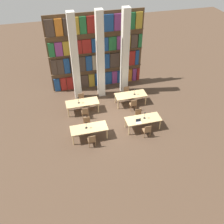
% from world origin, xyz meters
% --- Properties ---
extents(ground_plane, '(40.00, 40.00, 0.00)m').
position_xyz_m(ground_plane, '(0.00, 0.00, 0.00)').
color(ground_plane, '#4C3828').
extents(bookshelf_bank, '(6.69, 0.35, 5.50)m').
position_xyz_m(bookshelf_bank, '(-0.01, 4.16, 2.66)').
color(bookshelf_bank, brown).
rests_on(bookshelf_bank, ground_plane).
extents(pillar_left, '(0.47, 0.47, 6.00)m').
position_xyz_m(pillar_left, '(-1.68, 2.92, 3.00)').
color(pillar_left, silver).
rests_on(pillar_left, ground_plane).
extents(pillar_center, '(0.47, 0.47, 6.00)m').
position_xyz_m(pillar_center, '(0.00, 2.92, 3.00)').
color(pillar_center, silver).
rests_on(pillar_center, ground_plane).
extents(pillar_right, '(0.47, 0.47, 6.00)m').
position_xyz_m(pillar_right, '(1.68, 2.92, 3.00)').
color(pillar_right, silver).
rests_on(pillar_right, ground_plane).
extents(reading_table_0, '(2.13, 0.86, 0.76)m').
position_xyz_m(reading_table_0, '(-1.67, -1.29, 0.68)').
color(reading_table_0, tan).
rests_on(reading_table_0, ground_plane).
extents(chair_0, '(0.42, 0.40, 0.87)m').
position_xyz_m(chair_0, '(-1.65, -2.00, 0.47)').
color(chair_0, olive).
rests_on(chair_0, ground_plane).
extents(chair_1, '(0.42, 0.40, 0.87)m').
position_xyz_m(chair_1, '(-1.65, -0.57, 0.47)').
color(chair_1, olive).
rests_on(chair_1, ground_plane).
extents(desk_lamp_0, '(0.14, 0.14, 0.46)m').
position_xyz_m(desk_lamp_0, '(-1.81, -1.26, 1.07)').
color(desk_lamp_0, black).
rests_on(desk_lamp_0, reading_table_0).
extents(reading_table_1, '(2.13, 0.86, 0.76)m').
position_xyz_m(reading_table_1, '(1.62, -1.31, 0.68)').
color(reading_table_1, tan).
rests_on(reading_table_1, ground_plane).
extents(chair_2, '(0.42, 0.40, 0.87)m').
position_xyz_m(chair_2, '(1.61, -2.02, 0.47)').
color(chair_2, olive).
rests_on(chair_2, ground_plane).
extents(chair_3, '(0.42, 0.40, 0.87)m').
position_xyz_m(chair_3, '(1.61, -0.60, 0.47)').
color(chair_3, olive).
rests_on(chair_3, ground_plane).
extents(desk_lamp_1, '(0.14, 0.14, 0.47)m').
position_xyz_m(desk_lamp_1, '(1.71, -1.28, 1.07)').
color(desk_lamp_1, black).
rests_on(desk_lamp_1, reading_table_1).
extents(laptop, '(0.32, 0.22, 0.21)m').
position_xyz_m(laptop, '(1.25, -1.54, 0.80)').
color(laptop, silver).
rests_on(laptop, reading_table_1).
extents(reading_table_2, '(2.13, 0.86, 0.76)m').
position_xyz_m(reading_table_2, '(-1.64, 1.26, 0.68)').
color(reading_table_2, tan).
rests_on(reading_table_2, ground_plane).
extents(chair_4, '(0.42, 0.40, 0.87)m').
position_xyz_m(chair_4, '(-1.59, 0.55, 0.47)').
color(chair_4, olive).
rests_on(chair_4, ground_plane).
extents(chair_5, '(0.42, 0.40, 0.87)m').
position_xyz_m(chair_5, '(-1.59, 1.97, 0.47)').
color(chair_5, olive).
rests_on(chair_5, ground_plane).
extents(desk_lamp_2, '(0.14, 0.14, 0.49)m').
position_xyz_m(desk_lamp_2, '(-1.87, 1.23, 1.08)').
color(desk_lamp_2, black).
rests_on(desk_lamp_2, reading_table_2).
extents(reading_table_3, '(2.13, 0.86, 0.76)m').
position_xyz_m(reading_table_3, '(1.68, 1.29, 0.68)').
color(reading_table_3, tan).
rests_on(reading_table_3, ground_plane).
extents(chair_6, '(0.42, 0.40, 0.87)m').
position_xyz_m(chair_6, '(1.63, 0.58, 0.47)').
color(chair_6, olive).
rests_on(chair_6, ground_plane).
extents(chair_7, '(0.42, 0.40, 0.87)m').
position_xyz_m(chair_7, '(1.63, 2.00, 0.47)').
color(chair_7, olive).
rests_on(chair_7, ground_plane).
extents(desk_lamp_3, '(0.14, 0.14, 0.45)m').
position_xyz_m(desk_lamp_3, '(1.93, 1.25, 1.06)').
color(desk_lamp_3, black).
rests_on(desk_lamp_3, reading_table_3).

